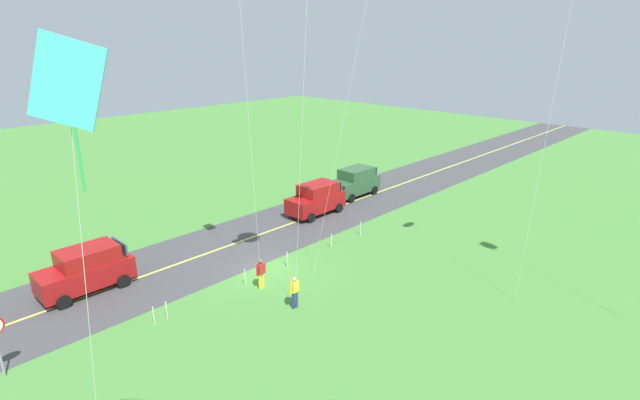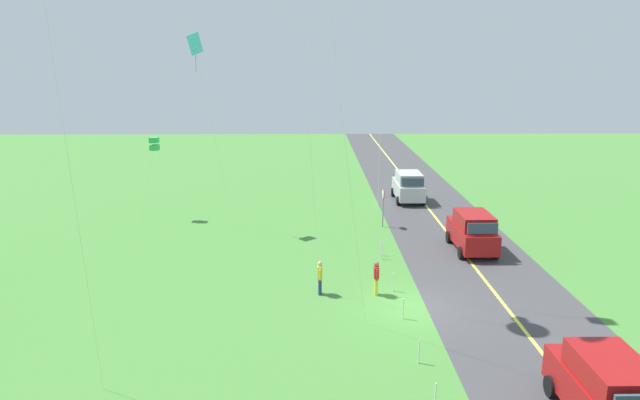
% 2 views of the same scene
% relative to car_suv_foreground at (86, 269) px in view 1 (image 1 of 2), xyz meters
% --- Properties ---
extents(ground_plane, '(120.00, 120.00, 0.10)m').
position_rel_car_suv_foreground_xyz_m(ground_plane, '(-7.55, 4.55, -1.20)').
color(ground_plane, '#478438').
extents(asphalt_road, '(120.00, 7.00, 0.00)m').
position_rel_car_suv_foreground_xyz_m(asphalt_road, '(-7.55, 0.55, -1.15)').
color(asphalt_road, '#424244').
rests_on(asphalt_road, ground).
extents(road_centre_stripe, '(120.00, 0.16, 0.00)m').
position_rel_car_suv_foreground_xyz_m(road_centre_stripe, '(-7.55, 0.55, -1.15)').
color(road_centre_stripe, '#E5E04C').
rests_on(road_centre_stripe, asphalt_road).
extents(car_suv_foreground, '(4.40, 2.12, 2.24)m').
position_rel_car_suv_foreground_xyz_m(car_suv_foreground, '(0.00, 0.00, 0.00)').
color(car_suv_foreground, maroon).
rests_on(car_suv_foreground, ground).
extents(car_parked_west_near, '(4.40, 2.12, 2.24)m').
position_rel_car_suv_foreground_xyz_m(car_parked_west_near, '(-15.91, 0.45, 0.00)').
color(car_parked_west_near, maroon).
rests_on(car_parked_west_near, ground).
extents(car_parked_west_far, '(4.40, 2.12, 2.24)m').
position_rel_car_suv_foreground_xyz_m(car_parked_west_far, '(-21.11, -0.33, 0.00)').
color(car_parked_west_far, '#2D5633').
rests_on(car_parked_west_far, ground).
extents(person_adult_near, '(0.58, 0.22, 1.60)m').
position_rel_car_suv_foreground_xyz_m(person_adult_near, '(-6.16, 6.10, -0.29)').
color(person_adult_near, yellow).
rests_on(person_adult_near, ground).
extents(person_adult_companion, '(0.58, 0.22, 1.60)m').
position_rel_car_suv_foreground_xyz_m(person_adult_companion, '(-6.06, 8.68, -0.29)').
color(person_adult_companion, navy).
rests_on(person_adult_companion, ground).
extents(kite_green_far, '(0.96, 2.24, 12.15)m').
position_rel_car_suv_foreground_xyz_m(kite_green_far, '(4.91, 15.97, 10.05)').
color(kite_green_far, silver).
rests_on(kite_green_far, ground).
extents(fence_post_0, '(0.05, 0.05, 0.90)m').
position_rel_car_suv_foreground_xyz_m(fence_post_0, '(-15.06, 5.25, -0.70)').
color(fence_post_0, silver).
rests_on(fence_post_0, ground).
extents(fence_post_1, '(0.05, 0.05, 0.90)m').
position_rel_car_suv_foreground_xyz_m(fence_post_1, '(-12.30, 5.25, -0.70)').
color(fence_post_1, silver).
rests_on(fence_post_1, ground).
extents(fence_post_2, '(0.05, 0.05, 0.90)m').
position_rel_car_suv_foreground_xyz_m(fence_post_2, '(-8.70, 5.25, -0.70)').
color(fence_post_2, silver).
rests_on(fence_post_2, ground).
extents(fence_post_3, '(0.05, 0.05, 0.90)m').
position_rel_car_suv_foreground_xyz_m(fence_post_3, '(-5.78, 5.25, -0.70)').
color(fence_post_3, silver).
rests_on(fence_post_3, ground).
extents(fence_post_4, '(0.05, 0.05, 0.90)m').
position_rel_car_suv_foreground_xyz_m(fence_post_4, '(-1.37, 5.25, -0.70)').
color(fence_post_4, silver).
rests_on(fence_post_4, ground).
extents(fence_post_5, '(0.05, 0.05, 0.90)m').
position_rel_car_suv_foreground_xyz_m(fence_post_5, '(-0.75, 5.25, -0.70)').
color(fence_post_5, silver).
rests_on(fence_post_5, ground).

